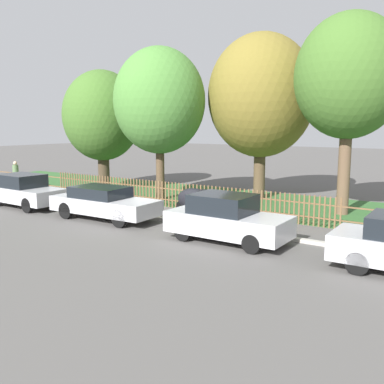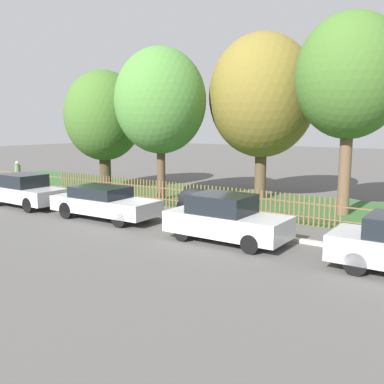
{
  "view_description": "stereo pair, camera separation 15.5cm",
  "coord_description": "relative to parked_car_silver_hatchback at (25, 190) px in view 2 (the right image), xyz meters",
  "views": [
    {
      "loc": [
        11.36,
        -12.66,
        3.64
      ],
      "look_at": [
        2.24,
        0.86,
        1.1
      ],
      "focal_mm": 40.0,
      "sensor_mm": 36.0,
      "label": 1
    },
    {
      "loc": [
        11.49,
        -12.57,
        3.64
      ],
      "look_at": [
        2.24,
        0.86,
        1.1
      ],
      "focal_mm": 40.0,
      "sensor_mm": 36.0,
      "label": 2
    }
  ],
  "objects": [
    {
      "name": "kerb_stone",
      "position": [
        5.57,
        1.25,
        -0.68
      ],
      "size": [
        36.27,
        0.2,
        0.12
      ],
      "primitive_type": "cube",
      "color": "#B2ADA3",
      "rests_on": "ground"
    },
    {
      "name": "tree_nearest_kerb",
      "position": [
        -0.92,
        5.88,
        3.42
      ],
      "size": [
        4.38,
        4.38,
        6.71
      ],
      "color": "#473828",
      "rests_on": "ground"
    },
    {
      "name": "pedestrian_near_fence",
      "position": [
        -5.18,
        3.09,
        0.17
      ],
      "size": [
        0.37,
        0.36,
        1.62
      ],
      "rotation": [
        0.0,
        0.0,
        6.17
      ],
      "color": "#7F6B51",
      "rests_on": "ground"
    },
    {
      "name": "grass_strip",
      "position": [
        5.57,
        6.87,
        -0.74
      ],
      "size": [
        36.27,
        6.54,
        0.01
      ],
      "primitive_type": "cube",
      "color": "#33602D",
      "rests_on": "ground"
    },
    {
      "name": "tree_mid_park",
      "position": [
        7.84,
        7.98,
        4.31
      ],
      "size": [
        5.19,
        5.19,
        8.06
      ],
      "color": "brown",
      "rests_on": "ground"
    },
    {
      "name": "parked_car_silver_hatchback",
      "position": [
        0.0,
        0.0,
        0.0
      ],
      "size": [
        4.16,
        1.72,
        1.48
      ],
      "rotation": [
        0.0,
        0.0,
        -0.02
      ],
      "color": "#BCBCC1",
      "rests_on": "ground"
    },
    {
      "name": "ground_plane",
      "position": [
        5.57,
        1.15,
        -0.74
      ],
      "size": [
        120.0,
        120.0,
        0.0
      ],
      "primitive_type": "plane",
      "color": "#565451"
    },
    {
      "name": "tree_behind_motorcycle",
      "position": [
        3.9,
        4.99,
        4.06
      ],
      "size": [
        4.42,
        4.42,
        7.36
      ],
      "color": "brown",
      "rests_on": "ground"
    },
    {
      "name": "tree_far_left",
      "position": [
        12.36,
        6.38,
        4.79
      ],
      "size": [
        4.29,
        4.29,
        8.04
      ],
      "color": "brown",
      "rests_on": "ground"
    },
    {
      "name": "covered_motorcycle",
      "position": [
        7.67,
        2.48,
        -0.03
      ],
      "size": [
        1.91,
        0.84,
        1.17
      ],
      "rotation": [
        0.0,
        0.0,
        -0.07
      ],
      "color": "black",
      "rests_on": "ground"
    },
    {
      "name": "park_fence",
      "position": [
        5.57,
        3.61,
        -0.17
      ],
      "size": [
        36.27,
        0.05,
        1.15
      ],
      "color": "brown",
      "rests_on": "ground"
    },
    {
      "name": "parked_car_black_saloon",
      "position": [
        4.89,
        0.16,
        -0.07
      ],
      "size": [
        4.55,
        1.77,
        1.28
      ],
      "rotation": [
        0.0,
        0.0,
        0.03
      ],
      "color": "#BCBCC1",
      "rests_on": "ground"
    },
    {
      "name": "parked_car_navy_estate",
      "position": [
        10.46,
        0.03,
        -0.01
      ],
      "size": [
        3.9,
        1.7,
        1.5
      ],
      "rotation": [
        0.0,
        0.0,
        -0.0
      ],
      "color": "silver",
      "rests_on": "ground"
    }
  ]
}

